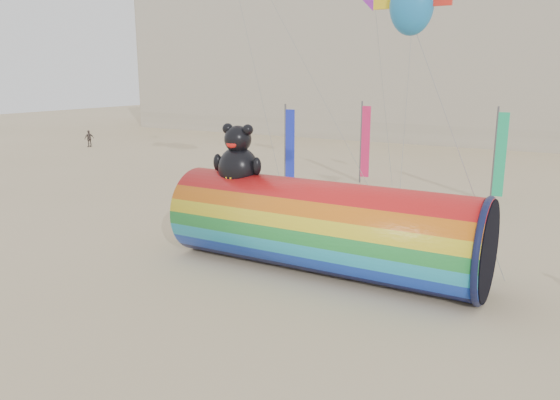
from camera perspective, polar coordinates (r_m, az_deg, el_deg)
The scene contains 4 objects.
ground at distance 19.48m, azimuth -3.51°, elevation -7.60°, with size 160.00×160.00×0.00m, color #CCB58C.
hotel_building at distance 65.09m, azimuth 10.42°, elevation 15.88°, with size 60.40×15.40×20.60m.
windsock_assembly at distance 19.21m, azimuth 4.41°, elevation -2.55°, with size 11.17×3.40×5.15m.
festival_banners at distance 32.31m, azimuth 10.47°, elevation 5.32°, with size 11.48×5.46×5.20m.
Camera 1 is at (10.09, -15.18, 6.86)m, focal length 35.00 mm.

